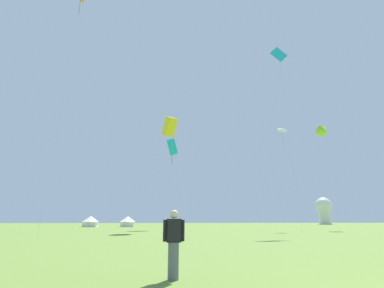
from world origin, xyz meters
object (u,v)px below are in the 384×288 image
at_px(kite_cyan_diamond, 279,56).
at_px(person_spectator, 174,245).
at_px(observatory_dome, 324,209).
at_px(festival_tent_right, 128,221).
at_px(kite_lime_delta, 324,131).
at_px(kite_cyan_box, 172,147).
at_px(kite_yellow_box, 170,127).
at_px(festival_tent_left, 91,221).
at_px(kite_white_parafoil, 282,131).

xyz_separation_m(kite_cyan_diamond, person_spectator, (-17.63, -27.22, -24.39)).
bearing_deg(observatory_dome, kite_cyan_diamond, -125.15).
bearing_deg(festival_tent_right, observatory_dome, 25.44).
bearing_deg(kite_lime_delta, observatory_dome, 58.30).
distance_m(kite_cyan_box, person_spectator, 45.63).
xyz_separation_m(festival_tent_right, observatory_dome, (76.47, 36.37, 4.61)).
bearing_deg(kite_yellow_box, festival_tent_left, 116.59).
bearing_deg(kite_lime_delta, kite_yellow_box, -170.40).
xyz_separation_m(kite_lime_delta, person_spectator, (-30.82, -38.04, -16.57)).
xyz_separation_m(kite_cyan_box, kite_white_parafoil, (17.72, -8.70, 1.31)).
xyz_separation_m(kite_white_parafoil, observatory_dome, (49.79, 67.96, -10.00)).
bearing_deg(observatory_dome, kite_cyan_box, -138.72).
height_order(kite_cyan_box, observatory_dome, kite_cyan_box).
bearing_deg(kite_yellow_box, person_spectator, -93.44).
distance_m(kite_white_parafoil, person_spectator, 43.23).
bearing_deg(festival_tent_right, kite_cyan_diamond, -59.07).
xyz_separation_m(kite_cyan_box, festival_tent_right, (-8.95, 22.90, -13.30)).
bearing_deg(kite_cyan_diamond, kite_yellow_box, 159.17).
height_order(kite_white_parafoil, observatory_dome, kite_white_parafoil).
bearing_deg(festival_tent_left, festival_tent_right, 0.00).
height_order(festival_tent_right, observatory_dome, observatory_dome).
bearing_deg(festival_tent_left, person_spectator, -77.60).
bearing_deg(person_spectator, kite_white_parafoil, 58.89).
bearing_deg(observatory_dome, kite_white_parafoil, -126.23).
xyz_separation_m(kite_lime_delta, festival_tent_left, (-45.39, 28.21, -16.00)).
height_order(kite_cyan_box, festival_tent_left, kite_cyan_box).
bearing_deg(festival_tent_right, festival_tent_left, 180.00).
relative_size(person_spectator, observatory_dome, 0.16).
xyz_separation_m(kite_lime_delta, kite_cyan_diamond, (-13.20, -10.82, 7.81)).
height_order(kite_cyan_box, person_spectator, kite_cyan_box).
relative_size(kite_cyan_box, observatory_dome, 1.50).
xyz_separation_m(kite_cyan_box, person_spectator, (-3.20, -43.36, -13.85)).
height_order(kite_yellow_box, festival_tent_right, kite_yellow_box).
bearing_deg(kite_yellow_box, festival_tent_right, 103.18).
xyz_separation_m(kite_cyan_diamond, kite_white_parafoil, (3.29, 7.44, -9.23)).
relative_size(kite_yellow_box, person_spectator, 9.75).
relative_size(kite_lime_delta, kite_white_parafoil, 1.14).
bearing_deg(festival_tent_right, kite_yellow_box, -76.82).
distance_m(kite_cyan_box, festival_tent_left, 31.88).
distance_m(person_spectator, observatory_dome, 124.73).
distance_m(person_spectator, festival_tent_left, 67.84).
xyz_separation_m(kite_white_parafoil, person_spectator, (-20.92, -34.66, -15.16)).
xyz_separation_m(kite_yellow_box, festival_tent_left, (-16.56, 33.09, -13.85)).
relative_size(kite_yellow_box, kite_cyan_diamond, 0.63).
distance_m(kite_cyan_diamond, festival_tent_right, 51.37).
bearing_deg(festival_tent_right, kite_lime_delta, -37.64).
height_order(person_spectator, observatory_dome, observatory_dome).
distance_m(kite_cyan_diamond, festival_tent_left, 55.92).
distance_m(kite_white_parafoil, festival_tent_left, 49.70).
relative_size(kite_yellow_box, festival_tent_right, 4.34).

